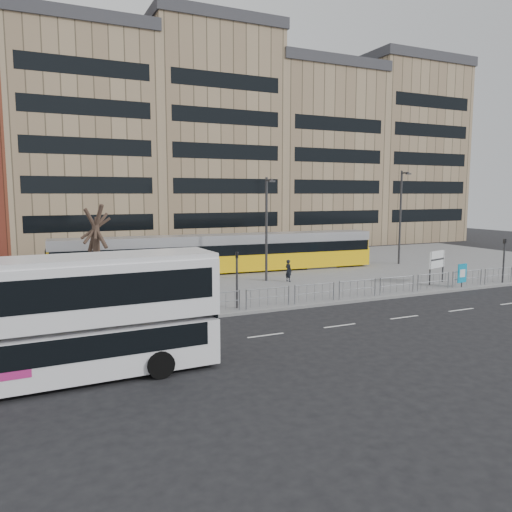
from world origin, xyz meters
name	(u,v)px	position (x,y,z in m)	size (l,w,h in m)	color
ground	(329,305)	(0.00, 0.00, 0.00)	(120.00, 120.00, 0.00)	black
plaza	(246,274)	(0.00, 12.00, 0.07)	(64.00, 24.00, 0.15)	slate
kerb	(329,304)	(0.00, 0.05, 0.07)	(64.00, 0.25, 0.17)	gray
building_row	(182,138)	(1.55, 34.27, 12.91)	(70.40, 18.40, 31.20)	brown
pedestrian_barrier	(353,285)	(2.00, 0.50, 0.98)	(32.07, 0.07, 1.10)	#92959A
road_markings	(389,319)	(1.00, -4.00, 0.01)	(62.00, 0.12, 0.01)	white
double_decker_bus	(59,315)	(-14.74, -6.09, 2.30)	(10.72, 2.98, 4.26)	white
tram	(223,254)	(-1.60, 12.97, 1.67)	(25.84, 4.02, 3.03)	yellow
station_sign	(437,261)	(10.25, 2.23, 1.74)	(1.92, 0.68, 2.29)	#2D2D30
ad_panel	(462,274)	(10.72, 0.40, 1.08)	(0.85, 0.15, 1.58)	#2D2D30
pedestrian	(288,271)	(1.19, 7.17, 0.94)	(0.58, 0.38, 1.58)	black
traffic_light_west	(237,272)	(-5.33, 1.02, 2.12)	(0.22, 0.24, 3.10)	#2D2D30
traffic_light_east	(504,255)	(14.75, 0.50, 2.12)	(0.19, 0.22, 3.10)	#2D2D30
lamp_post_west	(267,225)	(-0.10, 8.07, 4.21)	(0.45, 1.04, 7.38)	#2D2D30
lamp_post_east	(401,214)	(14.52, 11.03, 4.64)	(0.45, 1.04, 8.23)	#2D2D30
bare_tree	(95,202)	(-11.78, 7.93, 5.85)	(4.66, 4.66, 7.83)	#30221A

